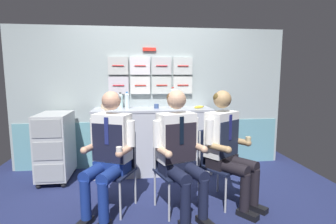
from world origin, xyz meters
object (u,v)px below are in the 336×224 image
sparkling_bottle_green (120,101)px  crew_member_left (109,147)px  folding_chair_center (173,162)px  crew_member_center (180,147)px  folding_chair_right (215,157)px  snack_banana (199,107)px  coffee_cup_spare (107,107)px  folding_chair_left (117,161)px  service_trolley (55,145)px  crew_member_right (227,143)px

sparkling_bottle_green → crew_member_left: bearing=-92.6°
folding_chair_center → crew_member_center: 0.26m
crew_member_center → folding_chair_right: crew_member_center is taller
folding_chair_right → snack_banana: size_ratio=4.77×
folding_chair_center → coffee_cup_spare: coffee_cup_spare is taller
folding_chair_right → folding_chair_left: bearing=-179.3°
service_trolley → crew_member_right: size_ratio=0.73×
snack_banana → crew_member_right: bearing=-85.9°
folding_chair_center → sparkling_bottle_green: bearing=117.1°
sparkling_bottle_green → folding_chair_center: bearing=-62.9°
folding_chair_left → folding_chair_center: (0.61, -0.09, 0.00)m
crew_member_right → sparkling_bottle_green: size_ratio=5.54×
folding_chair_left → crew_member_left: bearing=-114.2°
folding_chair_left → coffee_cup_spare: 1.03m
crew_member_left → snack_banana: crew_member_left is taller
crew_member_center → snack_banana: bearing=67.8°
service_trolley → crew_member_right: (2.09, -0.93, 0.20)m
crew_member_center → crew_member_right: size_ratio=1.01×
folding_chair_center → folding_chair_right: (0.50, 0.10, 0.00)m
service_trolley → folding_chair_center: service_trolley is taller
crew_member_left → folding_chair_right: size_ratio=1.55×
folding_chair_center → folding_chair_right: bearing=11.6°
folding_chair_left → folding_chair_center: size_ratio=1.00×
crew_member_right → coffee_cup_spare: bearing=144.4°
crew_member_left → snack_banana: size_ratio=7.40×
service_trolley → sparkling_bottle_green: bearing=18.8°
service_trolley → sparkling_bottle_green: sparkling_bottle_green is taller
service_trolley → crew_member_left: (0.81, -0.96, 0.20)m
crew_member_left → crew_member_center: size_ratio=0.99×
service_trolley → crew_member_center: 1.88m
folding_chair_left → service_trolley: bearing=136.9°
folding_chair_right → coffee_cup_spare: bearing=146.1°
folding_chair_left → sparkling_bottle_green: (-0.01, 1.12, 0.56)m
folding_chair_center → crew_member_center: size_ratio=0.64×
crew_member_center → crew_member_right: 0.56m
folding_chair_right → snack_banana: (0.02, 0.91, 0.47)m
crew_member_center → coffee_cup_spare: crew_member_center is taller
folding_chair_center → sparkling_bottle_green: sparkling_bottle_green is taller
crew_member_left → crew_member_right: 1.27m
coffee_cup_spare → sparkling_bottle_green: bearing=52.2°
crew_member_right → snack_banana: 1.08m
folding_chair_center → snack_banana: snack_banana is taller
folding_chair_left → coffee_cup_spare: coffee_cup_spare is taller
service_trolley → folding_chair_center: size_ratio=1.13×
sparkling_bottle_green → snack_banana: 1.16m
crew_member_right → crew_member_left: bearing=-178.6°
service_trolley → folding_chair_left: (0.88, -0.82, 0.00)m
crew_member_left → folding_chair_center: (0.67, 0.05, -0.20)m
coffee_cup_spare → folding_chair_right: bearing=-33.9°
coffee_cup_spare → snack_banana: 1.32m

